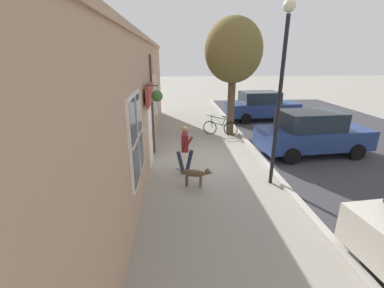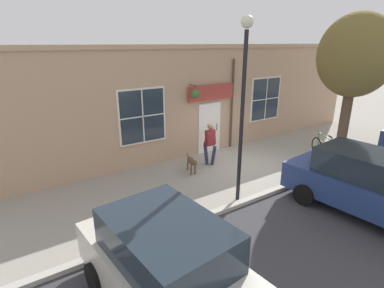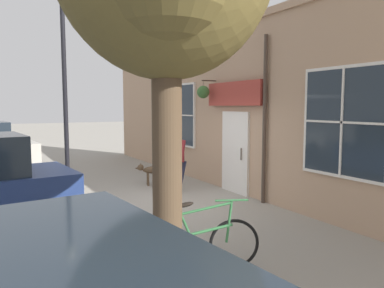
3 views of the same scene
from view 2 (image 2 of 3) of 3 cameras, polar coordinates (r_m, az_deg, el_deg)
ground_plane at (r=11.62m, az=10.54°, el=-4.18°), size 90.00×90.00×0.00m
storefront_facade at (r=12.69m, az=3.76°, el=8.51°), size 0.95×18.00×4.41m
pedestrian_walking at (r=11.27m, az=3.46°, el=0.69°), size 0.59×0.57×1.64m
dog_on_leash at (r=10.71m, az=-0.05°, el=-3.39°), size 1.09×0.42×0.64m
street_tree_by_curb at (r=12.63m, az=28.88°, el=14.08°), size 2.71×2.45×5.52m
leaning_bicycle at (r=13.36m, az=24.02°, el=-0.73°), size 1.66×0.61×1.00m
parked_car_nearest_curb at (r=5.40m, az=-3.79°, el=-22.98°), size 4.44×2.23×1.75m
parked_car_mid_block at (r=9.36m, az=30.45°, el=-6.55°), size 4.44×2.23×1.75m
street_lamp at (r=8.20m, az=9.79°, el=10.44°), size 0.32×0.32×5.12m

